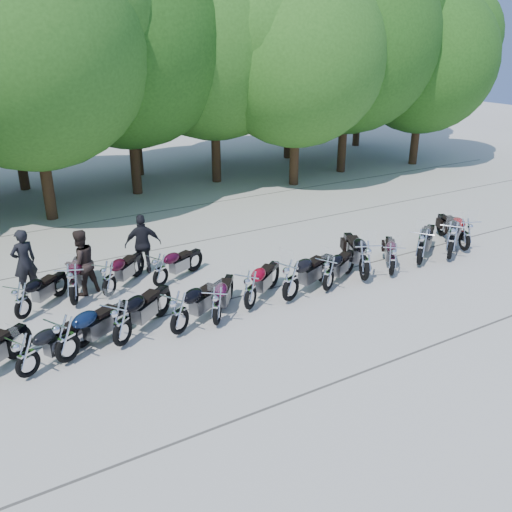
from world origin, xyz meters
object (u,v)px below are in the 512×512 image
motorcycle_11 (421,246)px  motorcycle_12 (452,240)px  motorcycle_4 (179,312)px  motorcycle_10 (392,259)px  motorcycle_6 (250,289)px  motorcycle_14 (22,300)px  motorcycle_1 (26,355)px  motorcycle_15 (73,284)px  rider_0 (24,262)px  motorcycle_3 (121,322)px  motorcycle_16 (109,278)px  rider_1 (81,262)px  motorcycle_5 (217,305)px  motorcycle_9 (365,260)px  motorcycle_2 (66,338)px  motorcycle_8 (329,273)px  rider_2 (143,244)px  motorcycle_13 (466,234)px  motorcycle_17 (160,269)px  motorcycle_7 (291,280)px

motorcycle_11 → motorcycle_12: size_ratio=0.93×
motorcycle_4 → motorcycle_10: bearing=-118.7°
motorcycle_6 → motorcycle_14: bearing=28.3°
motorcycle_1 → motorcycle_15: motorcycle_15 is taller
rider_0 → motorcycle_3: bearing=92.4°
motorcycle_16 → rider_1: 0.91m
motorcycle_5 → motorcycle_9: (4.83, 0.18, 0.12)m
motorcycle_5 → motorcycle_10: bearing=-140.8°
motorcycle_5 → motorcycle_9: 4.84m
motorcycle_2 → rider_1: bearing=-47.5°
motorcycle_8 → motorcycle_9: motorcycle_9 is taller
motorcycle_6 → rider_1: 4.75m
motorcycle_1 → motorcycle_10: bearing=-118.5°
rider_2 → motorcycle_3: bearing=78.6°
motorcycle_13 → motorcycle_17: bearing=8.6°
motorcycle_16 → rider_0: rider_0 is taller
motorcycle_3 → rider_0: size_ratio=1.25×
motorcycle_1 → motorcycle_13: 13.64m
motorcycle_7 → rider_1: 5.74m
motorcycle_10 → motorcycle_15: motorcycle_15 is taller
motorcycle_16 → rider_2: rider_2 is taller
motorcycle_1 → rider_1: bearing=-58.4°
motorcycle_16 → motorcycle_3: bearing=127.8°
motorcycle_6 → motorcycle_11: 5.99m
motorcycle_4 → rider_2: size_ratio=1.24×
motorcycle_12 → rider_2: 9.56m
motorcycle_16 → rider_1: (-0.53, 0.65, 0.33)m
motorcycle_10 → motorcycle_16: motorcycle_16 is taller
motorcycle_3 → motorcycle_15: motorcycle_15 is taller
motorcycle_3 → motorcycle_12: bearing=-128.4°
motorcycle_11 → rider_2: rider_2 is taller
motorcycle_11 → motorcycle_17: size_ratio=1.18×
motorcycle_4 → motorcycle_10: size_ratio=1.09×
motorcycle_10 → rider_2: size_ratio=1.13×
motorcycle_7 → rider_1: (-4.63, 3.38, 0.25)m
rider_1 → motorcycle_7: bearing=126.6°
motorcycle_10 → motorcycle_13: 3.49m
motorcycle_12 → rider_1: rider_1 is taller
motorcycle_8 → motorcycle_11: bearing=-118.6°
motorcycle_9 → motorcycle_8: bearing=25.8°
motorcycle_6 → rider_2: 4.06m
motorcycle_15 → rider_1: rider_1 is taller
motorcycle_2 → motorcycle_5: bearing=-120.9°
motorcycle_14 → motorcycle_16: bearing=-128.4°
motorcycle_9 → motorcycle_16: size_ratio=1.18×
motorcycle_5 → motorcycle_9: bearing=-139.1°
motorcycle_11 → motorcycle_13: (2.17, 0.14, -0.03)m
rider_1 → motorcycle_9: bearing=137.8°
motorcycle_13 → rider_0: (-12.95, 4.04, 0.29)m
motorcycle_11 → motorcycle_16: 9.32m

